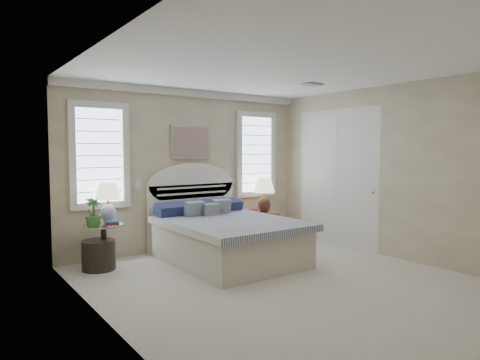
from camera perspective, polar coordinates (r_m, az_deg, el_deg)
name	(u,v)px	position (r m, az deg, el deg)	size (l,w,h in m)	color
floor	(287,284)	(5.58, 6.31, -13.56)	(4.50, 5.00, 0.01)	beige
ceiling	(289,66)	(5.42, 6.53, 14.82)	(4.50, 5.00, 0.01)	white
wall_back	(190,169)	(7.38, -6.67, 1.40)	(4.50, 0.02, 2.70)	tan
wall_left	(108,186)	(4.18, -17.19, -0.72)	(0.02, 5.00, 2.70)	tan
wall_right	(397,172)	(7.03, 20.19, 1.06)	(0.02, 5.00, 2.70)	tan
crown_molding	(191,93)	(7.40, -6.60, 11.42)	(4.50, 0.08, 0.12)	silver
hvac_vent	(312,85)	(6.80, 9.60, 12.40)	(0.30, 0.20, 0.02)	#B2B2B2
switch_plate	(138,184)	(6.97, -13.45, -0.48)	(0.08, 0.01, 0.12)	silver
window_left	(99,156)	(6.74, -18.23, 3.11)	(0.90, 0.06, 1.60)	silver
window_right	(256,154)	(8.12, 2.08, 3.43)	(0.90, 0.06, 1.60)	silver
painting	(191,142)	(7.34, -6.55, 5.06)	(0.74, 0.04, 0.58)	silver
closet_door	(337,177)	(7.77, 12.75, 0.35)	(0.02, 1.80, 2.40)	silver
bed	(224,235)	(6.61, -2.19, -7.31)	(1.72, 2.28, 1.47)	silver
side_table_left	(104,241)	(6.43, -17.70, -7.80)	(0.56, 0.56, 0.63)	black
nightstand_right	(262,221)	(7.91, 2.95, -5.43)	(0.50, 0.40, 0.53)	#9E6633
floor_pot	(99,255)	(6.41, -18.32, -9.47)	(0.46, 0.46, 0.42)	black
lamp_left	(108,198)	(6.50, -17.20, -2.29)	(0.38, 0.38, 0.59)	white
lamp_right	(264,191)	(7.87, 3.21, -1.51)	(0.48, 0.48, 0.65)	black
potted_plant	(93,213)	(6.15, -19.01, -4.17)	(0.22, 0.22, 0.40)	#2A6930
books_left	(113,223)	(6.31, -16.62, -5.53)	(0.21, 0.17, 0.05)	maroon
books_right	(255,211)	(7.76, 2.02, -4.20)	(0.19, 0.15, 0.09)	maroon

